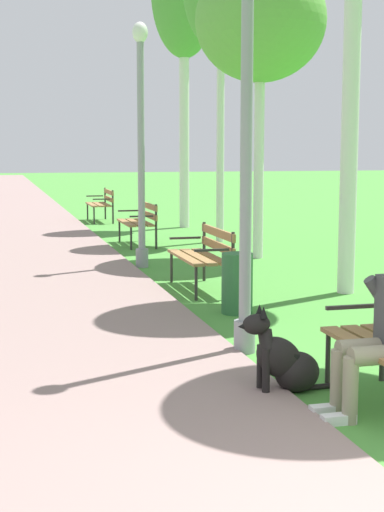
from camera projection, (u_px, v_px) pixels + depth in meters
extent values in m
cube|color=olive|center=(372.00, 352.00, 5.54)|extent=(0.14, 1.50, 0.04)
cylinder|color=#2D2B28|center=(328.00, 358.00, 6.23)|extent=(0.04, 0.04, 0.45)
cylinder|color=#2D2B28|center=(383.00, 330.00, 6.32)|extent=(0.04, 0.04, 0.85)
cube|color=#2D2B28|center=(352.00, 307.00, 6.22)|extent=(0.45, 0.04, 0.03)
cube|color=olive|center=(185.00, 257.00, 10.37)|extent=(0.14, 1.50, 0.04)
cube|color=olive|center=(198.00, 257.00, 10.41)|extent=(0.14, 1.50, 0.04)
cube|color=olive|center=(210.00, 257.00, 10.45)|extent=(0.14, 1.50, 0.04)
cube|color=olive|center=(218.00, 246.00, 10.46)|extent=(0.04, 1.50, 0.11)
cube|color=olive|center=(218.00, 233.00, 10.43)|extent=(0.04, 1.50, 0.11)
cylinder|color=#2D2B28|center=(172.00, 267.00, 11.05)|extent=(0.04, 0.04, 0.45)
cylinder|color=#2D2B28|center=(204.00, 252.00, 11.14)|extent=(0.04, 0.04, 0.85)
cube|color=#2D2B28|center=(185.00, 238.00, 11.05)|extent=(0.45, 0.04, 0.03)
cylinder|color=#2D2B28|center=(196.00, 283.00, 9.73)|extent=(0.04, 0.04, 0.45)
cylinder|color=#2D2B28|center=(233.00, 265.00, 9.82)|extent=(0.04, 0.04, 0.85)
cube|color=#2D2B28|center=(212.00, 250.00, 9.72)|extent=(0.45, 0.04, 0.03)
cube|color=olive|center=(126.00, 223.00, 15.25)|extent=(0.14, 1.50, 0.04)
cube|color=olive|center=(135.00, 223.00, 15.29)|extent=(0.14, 1.50, 0.04)
cube|color=olive|center=(144.00, 222.00, 15.33)|extent=(0.14, 1.50, 0.04)
cube|color=olive|center=(149.00, 215.00, 15.34)|extent=(0.04, 1.50, 0.11)
cube|color=olive|center=(149.00, 206.00, 15.31)|extent=(0.04, 1.50, 0.11)
cylinder|color=#2D2B28|center=(119.00, 231.00, 15.93)|extent=(0.04, 0.04, 0.45)
cylinder|color=#2D2B28|center=(142.00, 220.00, 16.02)|extent=(0.04, 0.04, 0.85)
cube|color=#2D2B28|center=(129.00, 211.00, 15.93)|extent=(0.45, 0.04, 0.03)
cylinder|color=#2D2B28|center=(131.00, 238.00, 14.61)|extent=(0.04, 0.04, 0.45)
cylinder|color=#2D2B28|center=(156.00, 227.00, 14.70)|extent=(0.04, 0.04, 0.85)
cube|color=#2D2B28|center=(141.00, 216.00, 14.60)|extent=(0.45, 0.04, 0.03)
cube|color=olive|center=(92.00, 205.00, 20.24)|extent=(0.14, 1.50, 0.04)
cube|color=olive|center=(98.00, 204.00, 20.28)|extent=(0.14, 1.50, 0.04)
cube|color=olive|center=(105.00, 204.00, 20.33)|extent=(0.14, 1.50, 0.04)
cube|color=olive|center=(109.00, 199.00, 20.33)|extent=(0.04, 1.50, 0.11)
cube|color=olive|center=(109.00, 192.00, 20.31)|extent=(0.04, 1.50, 0.11)
cylinder|color=#2D2B28|center=(88.00, 211.00, 20.93)|extent=(0.04, 0.04, 0.45)
cylinder|color=#2D2B28|center=(105.00, 203.00, 21.02)|extent=(0.04, 0.04, 0.85)
cube|color=#2D2B28|center=(95.00, 196.00, 20.92)|extent=(0.45, 0.04, 0.03)
cylinder|color=#2D2B28|center=(94.00, 215.00, 19.60)|extent=(0.04, 0.04, 0.45)
cylinder|color=#2D2B28|center=(113.00, 207.00, 19.69)|extent=(0.04, 0.04, 0.85)
cube|color=#2D2B28|center=(102.00, 199.00, 19.60)|extent=(0.45, 0.04, 0.03)
cylinder|color=gray|center=(365.00, 348.00, 5.57)|extent=(0.42, 0.14, 0.14)
cylinder|color=gray|center=(337.00, 382.00, 5.55)|extent=(0.11, 0.11, 0.47)
cube|color=silver|center=(326.00, 410.00, 5.56)|extent=(0.24, 0.09, 0.07)
cylinder|color=gray|center=(379.00, 355.00, 5.38)|extent=(0.42, 0.14, 0.14)
cylinder|color=gray|center=(350.00, 390.00, 5.36)|extent=(0.11, 0.11, 0.47)
cube|color=silver|center=(338.00, 419.00, 5.36)|extent=(0.24, 0.09, 0.07)
cylinder|color=#3F3F42|center=(379.00, 295.00, 5.65)|extent=(0.25, 0.09, 0.30)
ellipsoid|color=black|center=(297.00, 372.00, 6.06)|extent=(0.37, 0.29, 0.32)
ellipsoid|color=black|center=(279.00, 358.00, 6.01)|extent=(0.50, 0.23, 0.48)
ellipsoid|color=black|center=(285.00, 352.00, 6.01)|extent=(0.36, 0.20, 0.27)
cylinder|color=black|center=(260.00, 369.00, 6.04)|extent=(0.06, 0.06, 0.38)
cylinder|color=black|center=(266.00, 373.00, 5.93)|extent=(0.06, 0.06, 0.38)
cylinder|color=black|center=(266.00, 340.00, 5.96)|extent=(0.11, 0.17, 0.19)
ellipsoid|color=black|center=(256.00, 324.00, 5.92)|extent=(0.22, 0.14, 0.16)
cone|color=black|center=(244.00, 326.00, 5.89)|extent=(0.10, 0.09, 0.09)
cone|color=black|center=(259.00, 310.00, 5.96)|extent=(0.06, 0.06, 0.09)
cone|color=black|center=(264.00, 312.00, 5.87)|extent=(0.06, 0.06, 0.09)
cylinder|color=black|center=(320.00, 387.00, 6.14)|extent=(0.28, 0.05, 0.04)
cylinder|color=gray|center=(244.00, 336.00, 7.26)|extent=(0.20, 0.20, 0.30)
cylinder|color=gray|center=(246.00, 131.00, 7.00)|extent=(0.11, 0.11, 4.08)
cylinder|color=gray|center=(142.00, 258.00, 12.48)|extent=(0.20, 0.20, 0.30)
cylinder|color=gray|center=(141.00, 156.00, 12.26)|extent=(0.11, 0.11, 3.55)
ellipsoid|color=silver|center=(140.00, 32.00, 12.00)|extent=(0.24, 0.24, 0.32)
cylinder|color=silver|center=(350.00, 109.00, 9.95)|extent=(0.22, 0.22, 4.79)
cylinder|color=silver|center=(259.00, 160.00, 13.34)|extent=(0.17, 0.17, 3.40)
ellipsoid|color=#66A847|center=(260.00, 20.00, 13.03)|extent=(2.19, 2.28, 2.05)
cylinder|color=silver|center=(220.00, 135.00, 15.70)|extent=(0.16, 0.16, 4.30)
cylinder|color=silver|center=(184.00, 131.00, 18.57)|extent=(0.23, 0.23, 4.61)
cylinder|color=#2D6638|center=(237.00, 283.00, 8.95)|extent=(0.36, 0.36, 0.70)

